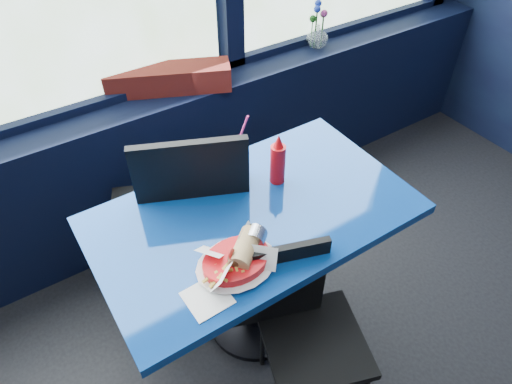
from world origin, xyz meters
The scene contains 10 objects.
window_sill centered at (0.00, 2.87, 0.40)m, with size 5.00×0.26×0.80m, color black.
near_table centered at (0.30, 2.00, 0.57)m, with size 1.20×0.70×0.75m.
chair_near_front centered at (0.28, 1.66, 0.47)m, with size 0.47×0.47×0.81m.
chair_near_back centered at (0.10, 2.32, 0.58)m, with size 0.60×0.60×1.00m.
planter_box centered at (0.38, 2.90, 0.86)m, with size 0.60×0.15×0.12m, color maroon.
flower_vase centered at (1.28, 2.87, 0.88)m, with size 0.12×0.13×0.26m.
food_basket centered at (0.12, 1.82, 0.78)m, with size 0.29×0.29×0.09m.
ketchup_bottle centered at (0.47, 2.10, 0.85)m, with size 0.06×0.06×0.22m.
soda_cup centered at (0.35, 2.19, 0.83)m, with size 0.09×0.09×0.31m.
napkin centered at (-0.03, 1.76, 0.75)m, with size 0.13×0.13×0.00m, color white.
Camera 1 is at (-0.34, 0.99, 1.97)m, focal length 32.00 mm.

